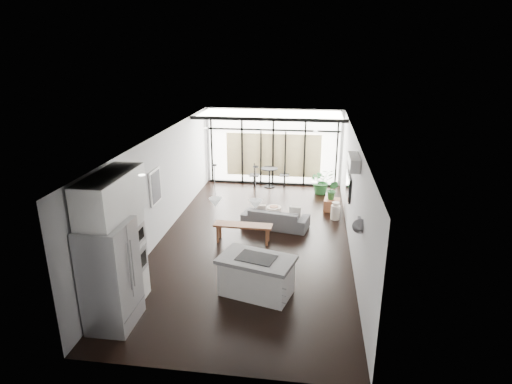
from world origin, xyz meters
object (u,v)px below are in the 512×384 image
(sofa, at_px, (275,215))
(pouf, at_px, (274,212))
(fridge, at_px, (111,276))
(island, at_px, (256,276))
(console_bench, at_px, (243,233))
(milk_can, at_px, (335,211))
(tv, at_px, (349,186))

(sofa, relative_size, pouf, 4.24)
(fridge, bearing_deg, island, 28.61)
(console_bench, relative_size, milk_can, 2.84)
(sofa, bearing_deg, island, 100.14)
(fridge, relative_size, console_bench, 1.31)
(fridge, xyz_separation_m, sofa, (2.55, 4.88, -0.64))
(pouf, distance_m, tv, 2.45)
(sofa, bearing_deg, tv, -166.80)
(sofa, xyz_separation_m, pouf, (-0.11, 0.66, -0.19))
(sofa, distance_m, tv, 2.19)
(fridge, relative_size, tv, 1.83)
(island, xyz_separation_m, pouf, (-0.05, 4.19, -0.24))
(sofa, bearing_deg, pouf, -69.20)
(tv, bearing_deg, island, -119.70)
(fridge, distance_m, tv, 6.72)
(island, relative_size, tv, 1.38)
(milk_can, distance_m, tv, 1.30)
(fridge, bearing_deg, console_bench, 64.73)
(tv, bearing_deg, pouf, 164.29)
(island, bearing_deg, pouf, 106.06)
(sofa, xyz_separation_m, tv, (1.99, 0.07, 0.93))
(console_bench, relative_size, pouf, 3.47)
(pouf, bearing_deg, island, -89.38)
(island, bearing_deg, sofa, 104.36)
(sofa, bearing_deg, console_bench, 66.48)
(sofa, distance_m, milk_can, 1.90)
(pouf, xyz_separation_m, milk_can, (1.83, 0.15, 0.09))
(sofa, xyz_separation_m, console_bench, (-0.76, -1.09, -0.12))
(sofa, bearing_deg, milk_can, -143.58)
(island, relative_size, milk_can, 2.81)
(milk_can, bearing_deg, island, -112.38)
(milk_can, relative_size, tv, 0.49)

